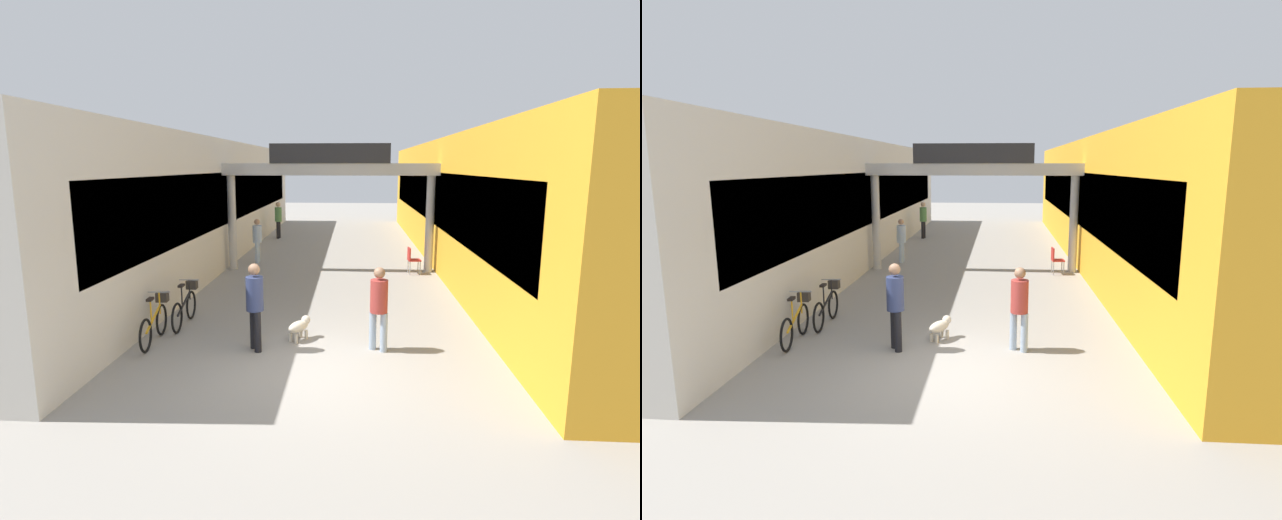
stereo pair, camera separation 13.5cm
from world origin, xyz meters
TOP-DOWN VIEW (x-y plane):
  - ground_plane at (0.00, 0.00)m, footprint 80.00×80.00m
  - storefront_left at (-5.09, 11.00)m, footprint 3.00×26.00m
  - storefront_right at (5.09, 11.00)m, footprint 3.00×26.00m
  - arcade_sign_gateway at (0.00, 8.56)m, footprint 7.40×0.47m
  - pedestrian_with_dog at (-1.08, 0.97)m, footprint 0.47×0.47m
  - pedestrian_companion at (1.31, 1.11)m, footprint 0.46×0.46m
  - pedestrian_carrying_crate at (-2.74, 9.87)m, footprint 0.35×0.38m
  - pedestrian_elderly_walking at (-2.89, 16.11)m, footprint 0.39×0.40m
  - dog_on_leash at (-0.28, 1.62)m, footprint 0.52×0.65m
  - bicycle_orange_nearest at (-3.22, 1.33)m, footprint 0.46×1.69m
  - bicycle_black_second at (-2.98, 2.48)m, footprint 0.46×1.69m
  - bollard_post_metal at (-1.23, 1.66)m, footprint 0.10×0.10m
  - cafe_chair_red_nearer at (2.76, 8.21)m, footprint 0.43×0.43m

SIDE VIEW (x-z plane):
  - ground_plane at x=0.00m, z-range 0.00..0.00m
  - dog_on_leash at x=-0.28m, z-range 0.06..0.52m
  - bicycle_orange_nearest at x=-3.22m, z-range -0.05..0.93m
  - bicycle_black_second at x=-2.98m, z-range -0.05..0.93m
  - cafe_chair_red_nearer at x=2.76m, z-range 0.10..0.99m
  - bollard_post_metal at x=-1.23m, z-range 0.01..1.07m
  - pedestrian_carrying_crate at x=-2.74m, z-range 0.11..1.73m
  - pedestrian_companion at x=1.31m, z-range 0.12..1.78m
  - pedestrian_with_dog at x=-1.08m, z-range 0.13..1.86m
  - pedestrian_elderly_walking at x=-2.89m, z-range 0.14..1.94m
  - storefront_left at x=-5.09m, z-range 0.00..4.44m
  - storefront_right at x=5.09m, z-range 0.00..4.44m
  - arcade_sign_gateway at x=0.00m, z-range 0.91..5.18m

